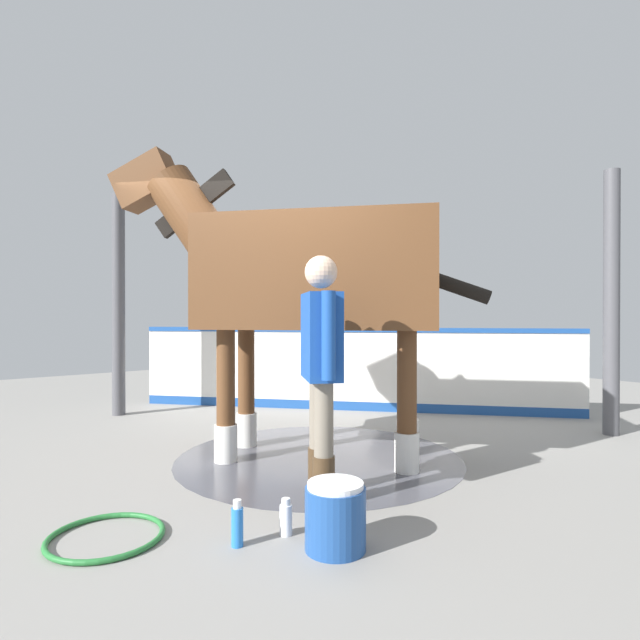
% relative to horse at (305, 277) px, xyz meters
% --- Properties ---
extents(ground_plane, '(16.00, 16.00, 0.02)m').
position_rel_horse_xyz_m(ground_plane, '(-0.12, -0.00, -1.62)').
color(ground_plane, gray).
extents(wet_patch, '(2.52, 2.52, 0.00)m').
position_rel_horse_xyz_m(wet_patch, '(0.10, 0.08, -1.61)').
color(wet_patch, '#4C4C54').
rests_on(wet_patch, ground).
extents(barrier_wall, '(4.55, 3.84, 1.11)m').
position_rel_horse_xyz_m(barrier_wall, '(-1.39, 1.85, -1.10)').
color(barrier_wall, white).
rests_on(barrier_wall, ground).
extents(roof_post_near, '(0.16, 0.16, 2.81)m').
position_rel_horse_xyz_m(roof_post_near, '(-3.04, -0.67, -0.20)').
color(roof_post_near, '#4C4C51').
rests_on(roof_post_near, ground).
extents(roof_post_far, '(0.16, 0.16, 2.81)m').
position_rel_horse_xyz_m(roof_post_far, '(1.38, 3.04, -0.20)').
color(roof_post_far, '#4C4C51').
rests_on(roof_post_far, ground).
extents(horse, '(2.78, 2.41, 2.81)m').
position_rel_horse_xyz_m(horse, '(0.00, 0.00, 0.00)').
color(horse, brown).
rests_on(horse, ground).
extents(handler, '(0.60, 0.43, 1.67)m').
position_rel_horse_xyz_m(handler, '(0.91, -0.56, -0.64)').
color(handler, '#47331E').
rests_on(handler, ground).
extents(wash_bucket, '(0.33, 0.33, 0.36)m').
position_rel_horse_xyz_m(wash_bucket, '(1.52, -0.96, -1.43)').
color(wash_bucket, '#1E478C').
rests_on(wash_bucket, ground).
extents(bottle_shampoo, '(0.07, 0.07, 0.21)m').
position_rel_horse_xyz_m(bottle_shampoo, '(1.20, -1.06, -1.51)').
color(bottle_shampoo, white).
rests_on(bottle_shampoo, ground).
extents(bottle_spray, '(0.07, 0.07, 0.25)m').
position_rel_horse_xyz_m(bottle_spray, '(1.15, -1.35, -1.49)').
color(bottle_spray, blue).
rests_on(bottle_spray, ground).
extents(hose_coil, '(0.64, 0.64, 0.03)m').
position_rel_horse_xyz_m(hose_coil, '(0.61, -1.88, -1.59)').
color(hose_coil, '#267233').
rests_on(hose_coil, ground).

